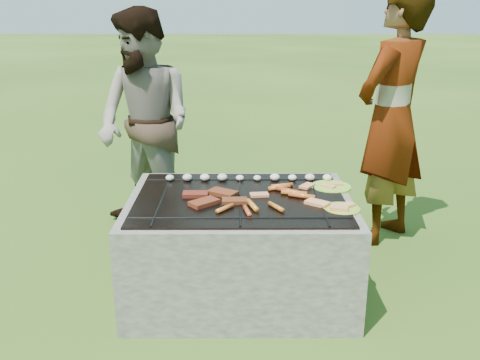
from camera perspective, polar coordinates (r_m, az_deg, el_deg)
The scene contains 10 objects.
lawn at distance 3.36m, azimuth 0.00°, elevation -11.68°, with size 60.00×60.00×0.00m, color #244411.
fire_pit at distance 3.23m, azimuth 0.00°, elevation -7.34°, with size 1.30×1.00×0.62m.
mushrooms at distance 3.39m, azimuth 0.89°, elevation 0.28°, with size 1.06×0.06×0.04m.
pork_slabs at distance 3.07m, azimuth -2.80°, elevation -1.86°, with size 0.38×0.33×0.02m.
sausages at distance 3.07m, azimuth 3.72°, elevation -1.84°, with size 0.57×0.52×0.03m.
bread_on_grate at distance 3.11m, azimuth 6.33°, elevation -1.73°, with size 0.45×0.43×0.02m.
plate_far at distance 3.33m, azimuth 9.69°, elevation -0.73°, with size 0.30×0.30×0.03m.
plate_near at distance 2.99m, azimuth 10.83°, elevation -3.00°, with size 0.24×0.24×0.03m.
cook at distance 3.95m, azimuth 15.85°, elevation 6.40°, with size 0.67×0.44×1.83m, color #9E9284.
bystander at distance 4.03m, azimuth -10.08°, elevation 5.89°, with size 0.81×0.63×1.67m, color gray.
Camera 1 is at (-0.01, -2.91, 1.68)m, focal length 40.00 mm.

